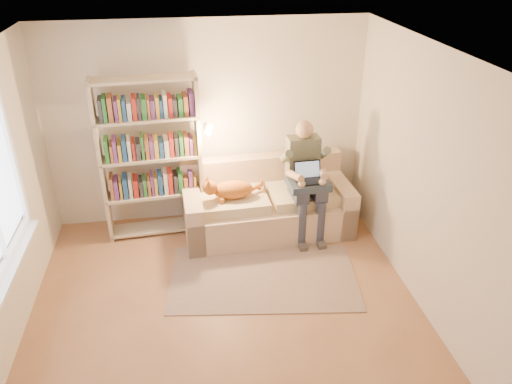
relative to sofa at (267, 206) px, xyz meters
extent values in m
plane|color=#936342|center=(-0.68, -1.75, -0.33)|extent=(4.50, 4.50, 0.00)
cube|color=white|center=(-0.68, -1.75, 2.27)|extent=(4.00, 4.50, 0.02)
cube|color=silver|center=(1.32, -1.75, 0.97)|extent=(0.02, 4.50, 2.60)
cube|color=silver|center=(-0.68, 0.50, 0.97)|extent=(4.00, 0.02, 2.60)
cube|color=white|center=(-2.64, -1.55, 0.53)|extent=(0.05, 1.50, 0.08)
cube|color=white|center=(-2.60, -1.55, 0.48)|extent=(0.12, 1.52, 0.04)
cube|color=#CDB091|center=(0.00, -0.05, -0.10)|extent=(2.15, 1.04, 0.44)
cube|color=#CDB091|center=(-0.01, 0.32, 0.34)|extent=(2.12, 0.31, 0.45)
cube|color=#CDB091|center=(-0.95, -0.09, -0.01)|extent=(0.25, 0.96, 0.63)
cube|color=#CDB091|center=(0.95, 0.00, -0.01)|extent=(0.25, 0.96, 0.63)
cube|color=beige|center=(-0.47, -0.12, 0.18)|extent=(0.93, 0.67, 0.13)
cube|color=beige|center=(0.48, -0.08, 0.18)|extent=(0.93, 0.67, 0.13)
cube|color=#636A56|center=(0.45, 0.00, 0.66)|extent=(0.40, 0.23, 0.54)
sphere|color=tan|center=(0.45, -0.02, 1.03)|extent=(0.22, 0.22, 0.22)
cube|color=#343849|center=(0.34, -0.26, 0.33)|extent=(0.18, 0.45, 0.17)
cube|color=#343849|center=(0.58, -0.25, 0.33)|extent=(0.18, 0.45, 0.17)
cylinder|color=#343849|center=(0.35, -0.47, -0.03)|extent=(0.11, 0.11, 0.59)
cylinder|color=#343849|center=(0.59, -0.46, -0.03)|extent=(0.11, 0.11, 0.59)
ellipsoid|color=orange|center=(-0.47, -0.15, 0.35)|extent=(0.51, 0.28, 0.22)
sphere|color=orange|center=(-0.75, -0.21, 0.43)|extent=(0.17, 0.17, 0.17)
cylinder|color=orange|center=(-0.21, -0.08, 0.31)|extent=(0.24, 0.06, 0.07)
cube|color=#263444|center=(0.46, -0.27, 0.43)|extent=(0.50, 0.42, 0.09)
cube|color=black|center=(0.46, -0.31, 0.49)|extent=(0.34, 0.25, 0.02)
cube|color=black|center=(0.45, -0.20, 0.59)|extent=(0.33, 0.09, 0.22)
plane|color=#8CA5CC|center=(0.45, -0.20, 0.59)|extent=(0.31, 0.09, 0.29)
cube|color=#C3B394|center=(-1.99, 0.11, 0.69)|extent=(0.07, 0.31, 2.04)
cube|color=#C3B394|center=(-0.82, 0.20, 0.69)|extent=(0.07, 0.31, 2.04)
cube|color=#C3B394|center=(-1.40, 0.15, -0.27)|extent=(1.23, 0.40, 0.03)
cube|color=#C3B394|center=(-1.40, 0.15, 0.22)|extent=(1.23, 0.40, 0.03)
cube|color=#C3B394|center=(-1.40, 0.15, 0.72)|extent=(1.23, 0.40, 0.03)
cube|color=#C3B394|center=(-1.40, 0.15, 1.22)|extent=(1.23, 0.40, 0.03)
cube|color=#C3B394|center=(-1.40, 0.15, 1.68)|extent=(1.23, 0.40, 0.03)
cube|color=gold|center=(-1.40, 0.15, 0.36)|extent=(1.05, 0.33, 0.24)
cube|color=#1E4C8C|center=(-1.40, 0.15, 0.86)|extent=(1.05, 0.33, 0.24)
cube|color=silver|center=(-1.40, 0.15, 1.35)|extent=(1.05, 0.33, 0.24)
cylinder|color=beige|center=(-0.91, 0.19, 0.76)|extent=(0.11, 0.11, 0.04)
cone|color=beige|center=(-0.72, 0.07, 1.07)|extent=(0.14, 0.17, 0.17)
cube|color=gray|center=(-0.21, -1.04, -0.32)|extent=(2.23, 1.49, 0.01)
camera|label=1|loc=(-1.00, -5.50, 3.17)|focal=35.00mm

